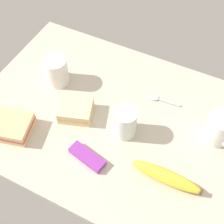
% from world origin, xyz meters
% --- Properties ---
extents(tabletop, '(0.90, 0.64, 0.02)m').
position_xyz_m(tabletop, '(0.00, 0.00, 0.01)').
color(tabletop, '#BCB29E').
rests_on(tabletop, ground).
extents(coffee_mug_black, '(0.10, 0.10, 0.10)m').
position_xyz_m(coffee_mug_black, '(0.32, 0.08, 0.07)').
color(coffee_mug_black, white).
rests_on(coffee_mug_black, tabletop).
extents(coffee_mug_milky, '(0.10, 0.08, 0.10)m').
position_xyz_m(coffee_mug_milky, '(-0.24, 0.06, 0.07)').
color(coffee_mug_milky, white).
rests_on(coffee_mug_milky, tabletop).
extents(sandwich_main, '(0.13, 0.12, 0.04)m').
position_xyz_m(sandwich_main, '(-0.11, -0.04, 0.04)').
color(sandwich_main, beige).
rests_on(sandwich_main, tabletop).
extents(sandwich_side, '(0.14, 0.13, 0.04)m').
position_xyz_m(sandwich_side, '(-0.25, -0.18, 0.04)').
color(sandwich_side, '#DBB77A').
rests_on(sandwich_side, tabletop).
extents(glass_of_milk, '(0.07, 0.07, 0.10)m').
position_xyz_m(glass_of_milk, '(0.06, -0.03, 0.06)').
color(glass_of_milk, silver).
rests_on(glass_of_milk, tabletop).
extents(banana, '(0.21, 0.04, 0.04)m').
position_xyz_m(banana, '(0.23, -0.12, 0.04)').
color(banana, yellow).
rests_on(banana, tabletop).
extents(spoon, '(0.11, 0.03, 0.01)m').
position_xyz_m(spoon, '(0.11, 0.14, 0.02)').
color(spoon, silver).
rests_on(spoon, tabletop).
extents(snack_bar, '(0.12, 0.06, 0.02)m').
position_xyz_m(snack_bar, '(0.00, -0.16, 0.03)').
color(snack_bar, purple).
rests_on(snack_bar, tabletop).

